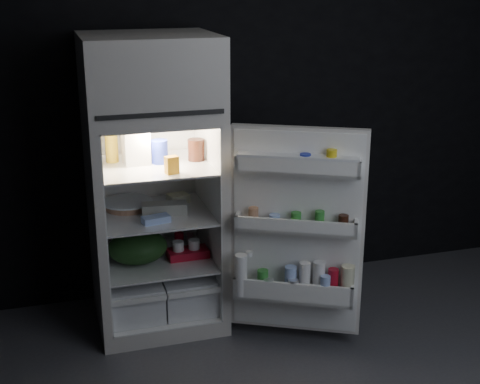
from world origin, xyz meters
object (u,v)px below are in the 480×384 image
object	(u,v)px
fridge_door	(297,236)
yogurt_tray	(188,253)
egg_carton	(164,209)
refrigerator	(153,174)
milk_jug	(136,144)

from	to	relation	value
fridge_door	yogurt_tray	distance (m)	0.75
fridge_door	egg_carton	world-z (taller)	fridge_door
egg_carton	yogurt_tray	bearing A→B (deg)	11.95
refrigerator	egg_carton	size ratio (longest dim) A/B	6.65
fridge_door	yogurt_tray	bearing A→B (deg)	138.30
fridge_door	refrigerator	bearing A→B (deg)	142.27
milk_jug	refrigerator	bearing A→B (deg)	-9.64
fridge_door	milk_jug	bearing A→B (deg)	145.05
fridge_door	yogurt_tray	xyz separation A→B (m)	(-0.53, 0.47, -0.23)
refrigerator	yogurt_tray	size ratio (longest dim) A/B	7.12
egg_carton	yogurt_tray	distance (m)	0.34
milk_jug	yogurt_tray	xyz separation A→B (m)	(0.28, -0.09, -0.69)
yogurt_tray	milk_jug	bearing A→B (deg)	160.36
refrigerator	egg_carton	world-z (taller)	refrigerator
egg_carton	yogurt_tray	xyz separation A→B (m)	(0.14, 0.01, -0.31)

